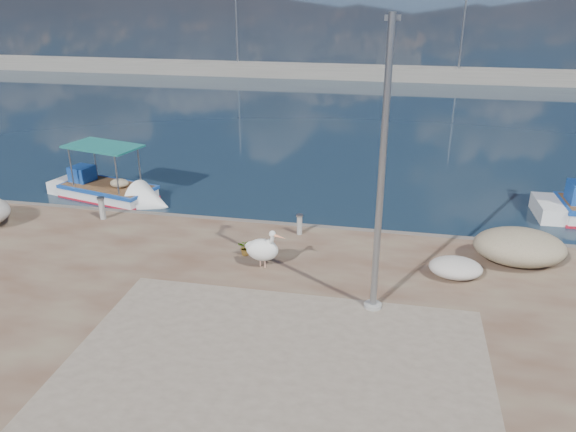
{
  "coord_description": "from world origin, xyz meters",
  "views": [
    {
      "loc": [
        3.16,
        -12.1,
        8.03
      ],
      "look_at": [
        0.0,
        3.8,
        1.3
      ],
      "focal_mm": 35.0,
      "sensor_mm": 36.0,
      "label": 1
    }
  ],
  "objects_px": {
    "boat_left": "(108,193)",
    "pelican": "(263,249)",
    "bollard_near": "(300,224)",
    "lamp_post": "(381,183)"
  },
  "relations": [
    {
      "from": "boat_left",
      "to": "pelican",
      "type": "distance_m",
      "value": 9.69
    },
    {
      "from": "pelican",
      "to": "bollard_near",
      "type": "xyz_separation_m",
      "value": [
        0.62,
        2.45,
        -0.19
      ]
    },
    {
      "from": "boat_left",
      "to": "pelican",
      "type": "relative_size",
      "value": 4.38
    },
    {
      "from": "pelican",
      "to": "lamp_post",
      "type": "height_order",
      "value": "lamp_post"
    },
    {
      "from": "lamp_post",
      "to": "bollard_near",
      "type": "xyz_separation_m",
      "value": [
        -2.59,
        4.0,
        -2.93
      ]
    },
    {
      "from": "boat_left",
      "to": "bollard_near",
      "type": "distance_m",
      "value": 9.06
    },
    {
      "from": "pelican",
      "to": "lamp_post",
      "type": "distance_m",
      "value": 4.49
    },
    {
      "from": "lamp_post",
      "to": "bollard_near",
      "type": "height_order",
      "value": "lamp_post"
    },
    {
      "from": "boat_left",
      "to": "lamp_post",
      "type": "distance_m",
      "value": 13.66
    },
    {
      "from": "boat_left",
      "to": "bollard_near",
      "type": "height_order",
      "value": "boat_left"
    }
  ]
}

